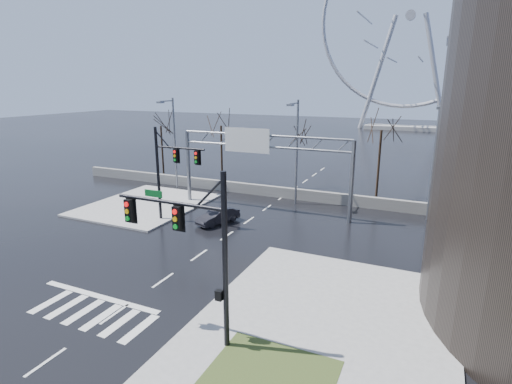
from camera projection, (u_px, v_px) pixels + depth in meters
The scene contains 18 objects.
ground at pixel (163, 280), 23.82m from camera, with size 260.00×260.00×0.00m, color black.
sidewalk_right_ext at pixel (337, 299), 21.58m from camera, with size 12.00×10.00×0.15m, color gray.
sidewalk_far at pixel (147, 204), 38.75m from camera, with size 10.00×12.00×0.15m, color gray.
grass_strip at pixel (271, 375), 15.80m from camera, with size 5.00×4.00×0.02m, color #2F3C19.
barrier_wall at pixel (282, 192), 41.29m from camera, with size 52.00×0.50×1.10m, color slate.
signal_mast_near at pixel (196, 241), 16.96m from camera, with size 5.52×0.41×8.00m.
signal_mast_far at pixel (168, 166), 32.80m from camera, with size 4.72×0.41×8.00m.
sign_gantry at pixel (259, 155), 35.80m from camera, with size 16.36×0.40×7.60m.
streetlight_left at pixel (173, 137), 43.07m from camera, with size 0.50×2.55×10.00m.
streetlight_mid at pixel (296, 145), 37.49m from camera, with size 0.50×2.55×10.00m.
streetlight_right at pixel (435, 153), 32.71m from camera, with size 0.50×2.55×10.00m.
tree_far_left at pixel (161, 132), 50.67m from camera, with size 3.50×3.50×7.00m.
tree_left at pixel (221, 132), 46.55m from camera, with size 3.75×3.75×7.50m.
tree_center at pixel (297, 142), 44.05m from camera, with size 3.25×3.25×6.50m.
tree_right at pixel (381, 138), 39.32m from camera, with size 3.90×3.90×7.80m.
tree_far_right at pixel (471, 151), 36.78m from camera, with size 3.40×3.40×6.80m.
ferris_wheel at pixel (410, 23), 98.69m from camera, with size 45.00×6.00×50.91m.
car at pixel (218, 216), 33.53m from camera, with size 1.36×3.90×1.29m, color black.
Camera 1 is at (13.99, -17.43, 11.26)m, focal length 28.00 mm.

